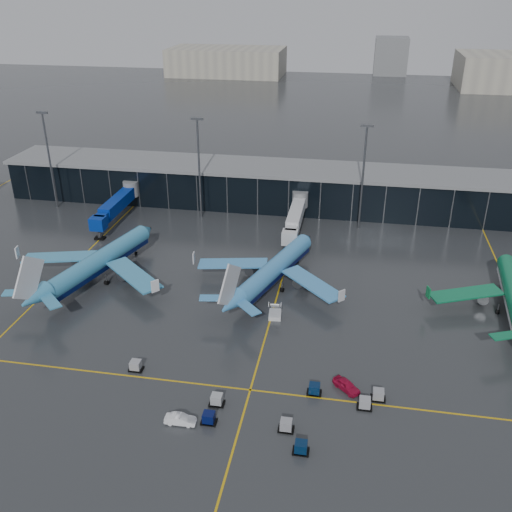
% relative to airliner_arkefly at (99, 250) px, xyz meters
% --- Properties ---
extents(ground, '(600.00, 600.00, 0.00)m').
position_rel_airliner_arkefly_xyz_m(ground, '(26.60, -14.53, -6.20)').
color(ground, '#282B2D').
rests_on(ground, ground).
extents(terminal_pier, '(142.00, 17.00, 10.70)m').
position_rel_airliner_arkefly_xyz_m(terminal_pier, '(26.60, 47.47, -0.78)').
color(terminal_pier, black).
rests_on(terminal_pier, ground).
extents(jet_bridges, '(94.00, 27.50, 7.20)m').
position_rel_airliner_arkefly_xyz_m(jet_bridges, '(-8.40, 28.46, -1.65)').
color(jet_bridges, '#595B60').
rests_on(jet_bridges, ground).
extents(flood_masts, '(203.00, 0.50, 25.50)m').
position_rel_airliner_arkefly_xyz_m(flood_masts, '(31.60, 35.47, 7.61)').
color(flood_masts, '#595B60').
rests_on(flood_masts, ground).
extents(distant_hangars, '(260.00, 71.00, 22.00)m').
position_rel_airliner_arkefly_xyz_m(distant_hangars, '(76.55, 255.55, 2.59)').
color(distant_hangars, '#B2AD99').
rests_on(distant_hangars, ground).
extents(taxi_lines, '(220.00, 120.00, 0.02)m').
position_rel_airliner_arkefly_xyz_m(taxi_lines, '(36.60, -3.92, -6.19)').
color(taxi_lines, gold).
rests_on(taxi_lines, ground).
extents(airliner_arkefly, '(44.59, 48.09, 12.41)m').
position_rel_airliner_arkefly_xyz_m(airliner_arkefly, '(0.00, 0.00, 0.00)').
color(airliner_arkefly, '#3A90BF').
rests_on(airliner_arkefly, ground).
extents(airliner_klm_near, '(43.79, 46.71, 11.70)m').
position_rel_airliner_arkefly_xyz_m(airliner_klm_near, '(35.39, 3.32, -0.36)').
color(airliner_klm_near, '#4090D2').
rests_on(airliner_klm_near, ground).
extents(baggage_carts, '(39.64, 14.21, 1.70)m').
position_rel_airliner_arkefly_xyz_m(baggage_carts, '(40.76, -33.01, -5.44)').
color(baggage_carts, black).
rests_on(baggage_carts, ground).
extents(mobile_airstair, '(2.49, 3.39, 3.45)m').
position_rel_airliner_arkefly_xyz_m(mobile_airstair, '(37.26, -8.55, -5.43)').
color(mobile_airstair, silver).
rests_on(mobile_airstair, ground).
extents(service_van_red, '(4.68, 4.55, 1.59)m').
position_rel_airliner_arkefly_xyz_m(service_van_red, '(50.78, -26.91, -5.41)').
color(service_van_red, '#AC0D33').
rests_on(service_van_red, ground).
extents(service_van_white, '(4.43, 1.67, 1.45)m').
position_rel_airliner_arkefly_xyz_m(service_van_white, '(28.39, -38.21, -5.48)').
color(service_van_white, white).
rests_on(service_van_white, ground).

